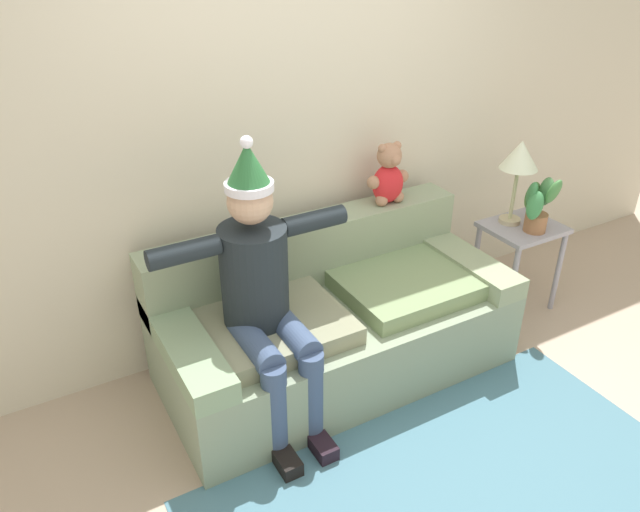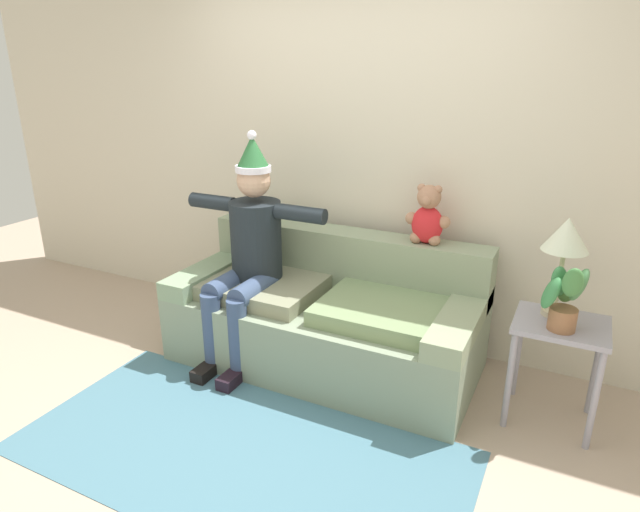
{
  "view_description": "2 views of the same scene",
  "coord_description": "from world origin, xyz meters",
  "px_view_note": "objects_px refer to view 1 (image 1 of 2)",
  "views": [
    {
      "loc": [
        -1.5,
        -1.5,
        2.36
      ],
      "look_at": [
        -0.15,
        0.88,
        0.85
      ],
      "focal_mm": 34.3,
      "sensor_mm": 36.0,
      "label": 1
    },
    {
      "loc": [
        1.42,
        -1.94,
        1.92
      ],
      "look_at": [
        -0.02,
        0.93,
        0.77
      ],
      "focal_mm": 30.31,
      "sensor_mm": 36.0,
      "label": 2
    }
  ],
  "objects_px": {
    "table_lamp": "(520,159)",
    "potted_plant": "(538,204)",
    "couch": "(332,319)",
    "teddy_bear": "(388,176)",
    "side_table": "(521,242)",
    "person_seated": "(263,290)"
  },
  "relations": [
    {
      "from": "teddy_bear",
      "to": "potted_plant",
      "type": "height_order",
      "value": "teddy_bear"
    },
    {
      "from": "couch",
      "to": "table_lamp",
      "type": "height_order",
      "value": "table_lamp"
    },
    {
      "from": "teddy_bear",
      "to": "person_seated",
      "type": "bearing_deg",
      "value": -156.51
    },
    {
      "from": "couch",
      "to": "table_lamp",
      "type": "bearing_deg",
      "value": 1.45
    },
    {
      "from": "table_lamp",
      "to": "potted_plant",
      "type": "height_order",
      "value": "table_lamp"
    },
    {
      "from": "person_seated",
      "to": "side_table",
      "type": "distance_m",
      "value": 1.94
    },
    {
      "from": "potted_plant",
      "to": "couch",
      "type": "bearing_deg",
      "value": 174.49
    },
    {
      "from": "table_lamp",
      "to": "teddy_bear",
      "type": "bearing_deg",
      "value": 162.35
    },
    {
      "from": "couch",
      "to": "potted_plant",
      "type": "distance_m",
      "value": 1.49
    },
    {
      "from": "person_seated",
      "to": "potted_plant",
      "type": "bearing_deg",
      "value": 0.88
    },
    {
      "from": "couch",
      "to": "teddy_bear",
      "type": "height_order",
      "value": "teddy_bear"
    },
    {
      "from": "person_seated",
      "to": "side_table",
      "type": "height_order",
      "value": "person_seated"
    },
    {
      "from": "side_table",
      "to": "person_seated",
      "type": "bearing_deg",
      "value": -176.46
    },
    {
      "from": "side_table",
      "to": "potted_plant",
      "type": "xyz_separation_m",
      "value": [
        -0.01,
        -0.09,
        0.31
      ]
    },
    {
      "from": "side_table",
      "to": "potted_plant",
      "type": "relative_size",
      "value": 1.56
    },
    {
      "from": "person_seated",
      "to": "potted_plant",
      "type": "xyz_separation_m",
      "value": [
        1.91,
        0.03,
        0.03
      ]
    },
    {
      "from": "teddy_bear",
      "to": "side_table",
      "type": "height_order",
      "value": "teddy_bear"
    },
    {
      "from": "teddy_bear",
      "to": "couch",
      "type": "bearing_deg",
      "value": -152.24
    },
    {
      "from": "side_table",
      "to": "table_lamp",
      "type": "xyz_separation_m",
      "value": [
        -0.05,
        0.08,
        0.56
      ]
    },
    {
      "from": "person_seated",
      "to": "potted_plant",
      "type": "distance_m",
      "value": 1.91
    },
    {
      "from": "teddy_bear",
      "to": "side_table",
      "type": "distance_m",
      "value": 1.05
    },
    {
      "from": "table_lamp",
      "to": "couch",
      "type": "bearing_deg",
      "value": -178.55
    }
  ]
}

